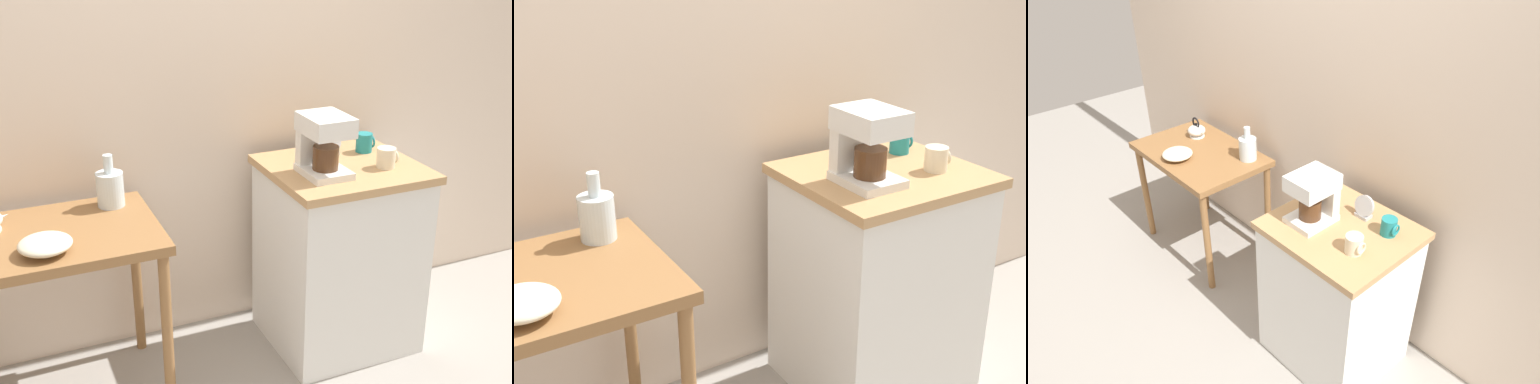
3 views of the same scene
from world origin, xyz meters
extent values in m
cube|color=beige|center=(0.10, 0.41, 1.40)|extent=(4.40, 0.10, 2.80)
cube|color=olive|center=(-0.69, 0.01, 0.76)|extent=(0.87, 0.58, 0.04)
cylinder|color=olive|center=(-0.30, 0.26, 0.37)|extent=(0.04, 0.04, 0.74)
cube|color=white|center=(0.59, -0.02, 0.42)|extent=(0.63, 0.56, 0.85)
cube|color=tan|center=(0.59, -0.02, 0.87)|extent=(0.66, 0.59, 0.04)
cylinder|color=beige|center=(-0.70, -0.14, 0.78)|extent=(0.09, 0.09, 0.01)
ellipsoid|color=beige|center=(-0.70, -0.14, 0.81)|extent=(0.19, 0.19, 0.05)
cylinder|color=silver|center=(-0.39, 0.19, 0.85)|extent=(0.11, 0.11, 0.14)
cylinder|color=silver|center=(-0.39, 0.19, 0.96)|extent=(0.04, 0.04, 0.08)
cube|color=white|center=(0.46, -0.09, 0.90)|extent=(0.18, 0.22, 0.03)
cube|color=white|center=(0.46, 0.00, 1.01)|extent=(0.16, 0.05, 0.26)
cube|color=white|center=(0.46, -0.09, 1.10)|extent=(0.18, 0.22, 0.08)
cylinder|color=#4C2D19|center=(0.46, -0.10, 0.96)|extent=(0.11, 0.11, 0.10)
cylinder|color=beige|center=(0.75, -0.11, 0.93)|extent=(0.08, 0.08, 0.09)
torus|color=beige|center=(0.79, -0.11, 0.93)|extent=(0.01, 0.06, 0.06)
cylinder|color=teal|center=(0.77, 0.11, 0.93)|extent=(0.08, 0.08, 0.09)
torus|color=teal|center=(0.81, 0.11, 0.93)|extent=(0.01, 0.06, 0.06)
cube|color=#B2B5BA|center=(0.60, 0.13, 0.89)|extent=(0.07, 0.05, 0.02)
cylinder|color=#B2B5BA|center=(0.60, 0.13, 0.95)|extent=(0.11, 0.05, 0.11)
cylinder|color=black|center=(0.60, 0.13, 0.95)|extent=(0.09, 0.04, 0.09)
camera|label=1|loc=(-0.86, -2.42, 1.90)|focal=47.29mm
camera|label=2|loc=(-0.93, -1.72, 1.70)|focal=46.98mm
camera|label=3|loc=(1.77, -1.45, 2.28)|focal=33.65mm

